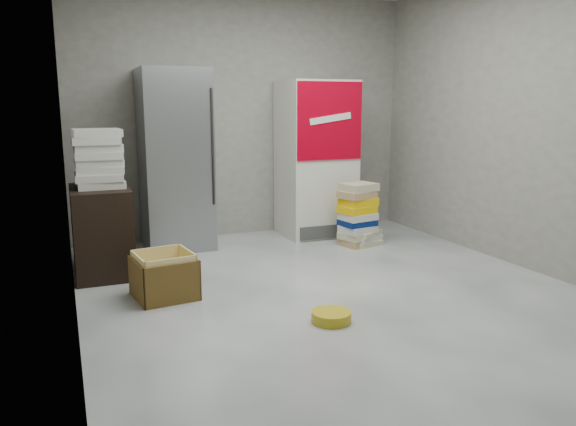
% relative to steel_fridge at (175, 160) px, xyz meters
% --- Properties ---
extents(ground, '(5.00, 5.00, 0.00)m').
position_rel_steel_fridge_xyz_m(ground, '(0.90, -2.13, -0.95)').
color(ground, silver).
rests_on(ground, ground).
extents(room_shell, '(4.04, 5.04, 2.82)m').
position_rel_steel_fridge_xyz_m(room_shell, '(0.90, -2.13, 0.85)').
color(room_shell, '#9A948B').
rests_on(room_shell, ground).
extents(steel_fridge, '(0.70, 0.72, 1.90)m').
position_rel_steel_fridge_xyz_m(steel_fridge, '(0.00, 0.00, 0.00)').
color(steel_fridge, '#97999F').
rests_on(steel_fridge, ground).
extents(coke_cooler, '(0.80, 0.73, 1.80)m').
position_rel_steel_fridge_xyz_m(coke_cooler, '(1.65, -0.01, -0.05)').
color(coke_cooler, silver).
rests_on(coke_cooler, ground).
extents(wood_shelf, '(0.50, 0.80, 0.80)m').
position_rel_steel_fridge_xyz_m(wood_shelf, '(-0.83, -0.73, -0.55)').
color(wood_shelf, black).
rests_on(wood_shelf, ground).
extents(supply_box_stack, '(0.44, 0.43, 0.52)m').
position_rel_steel_fridge_xyz_m(supply_box_stack, '(-0.82, -0.73, 0.11)').
color(supply_box_stack, beige).
rests_on(supply_box_stack, wood_shelf).
extents(phonebook_stack_main, '(0.44, 0.39, 0.69)m').
position_rel_steel_fridge_xyz_m(phonebook_stack_main, '(1.85, -0.68, -0.61)').
color(phonebook_stack_main, tan).
rests_on(phonebook_stack_main, ground).
extents(phonebook_stack_side, '(0.44, 0.41, 0.16)m').
position_rel_steel_fridge_xyz_m(phonebook_stack_side, '(1.93, -0.68, -0.87)').
color(phonebook_stack_side, '#BDB78C').
rests_on(phonebook_stack_side, ground).
extents(cardboard_box, '(0.52, 0.52, 0.37)m').
position_rel_steel_fridge_xyz_m(cardboard_box, '(-0.43, -1.60, -0.80)').
color(cardboard_box, yellow).
rests_on(cardboard_box, ground).
extents(bucket_lid, '(0.31, 0.31, 0.08)m').
position_rel_steel_fridge_xyz_m(bucket_lid, '(0.59, -2.58, -0.91)').
color(bucket_lid, gold).
rests_on(bucket_lid, ground).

